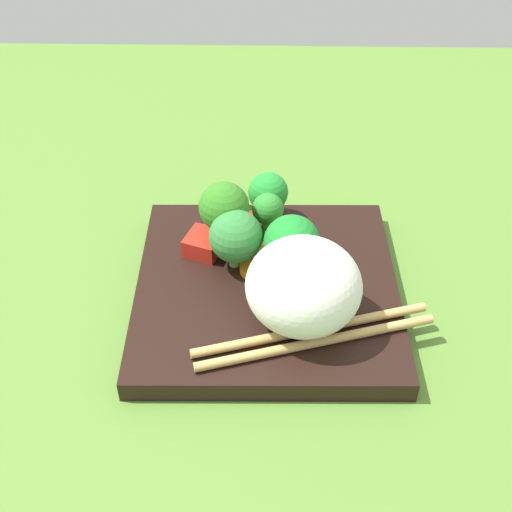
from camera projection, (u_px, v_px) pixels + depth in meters
ground_plane at (269, 306)px, 61.92cm from camera, size 110.00×110.00×2.00cm
square_plate at (269, 290)px, 60.63cm from camera, size 23.53×23.53×1.95cm
rice_mound at (306, 286)px, 53.93cm from camera, size 10.73×10.45×7.78cm
broccoli_floret_0 at (227, 209)px, 61.01cm from camera, size 4.63×4.63×6.94cm
broccoli_floret_1 at (294, 243)px, 58.61cm from camera, size 4.98×4.98×6.11cm
broccoli_floret_2 at (274, 211)px, 62.66cm from camera, size 2.99×2.99×4.91cm
broccoli_floret_3 at (273, 195)px, 65.14cm from camera, size 3.89×3.89×5.18cm
broccoli_floret_4 at (238, 237)px, 59.63cm from camera, size 4.81×4.81×5.82cm
carrot_slice_0 at (219, 231)px, 65.04cm from camera, size 3.49×3.49×0.66cm
carrot_slice_1 at (262, 253)px, 62.50cm from camera, size 3.47×3.47×0.72cm
carrot_slice_2 at (293, 240)px, 63.88cm from camera, size 2.99×2.99×0.80cm
carrot_slice_3 at (259, 269)px, 60.94cm from camera, size 3.73×3.73×0.55cm
pepper_chunk_0 at (243, 225)px, 64.79cm from camera, size 2.78×2.24×1.81cm
pepper_chunk_2 at (206, 244)px, 62.63cm from camera, size 4.00×4.07×1.82cm
chicken_piece_1 at (306, 246)px, 61.81cm from camera, size 4.37×3.86×2.54cm
chopstick_pair at (317, 336)px, 54.59cm from camera, size 19.91×7.79×0.79cm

